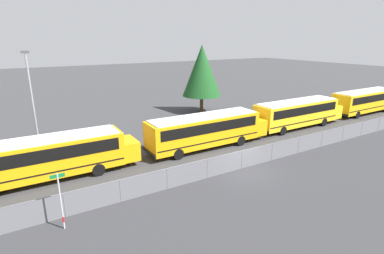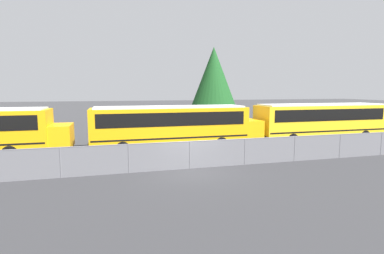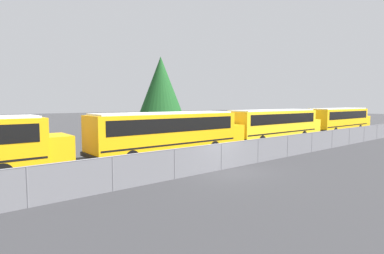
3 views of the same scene
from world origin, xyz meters
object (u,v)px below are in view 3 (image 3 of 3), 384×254
object	(u,v)px
school_bus_2	(170,130)
school_bus_4	(339,118)
school_bus_3	(275,123)
tree_0	(161,86)

from	to	relation	value
school_bus_2	school_bus_4	bearing A→B (deg)	0.42
school_bus_2	school_bus_4	world-z (taller)	same
school_bus_2	school_bus_3	world-z (taller)	same
school_bus_3	tree_0	distance (m)	13.05
school_bus_3	tree_0	size ratio (longest dim) A/B	1.35
school_bus_3	school_bus_4	world-z (taller)	same
school_bus_4	school_bus_2	bearing A→B (deg)	-179.58
school_bus_4	tree_0	bearing A→B (deg)	147.82
school_bus_3	school_bus_4	xyz separation A→B (m)	(12.89, -0.01, 0.00)
school_bus_4	tree_0	distance (m)	21.70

